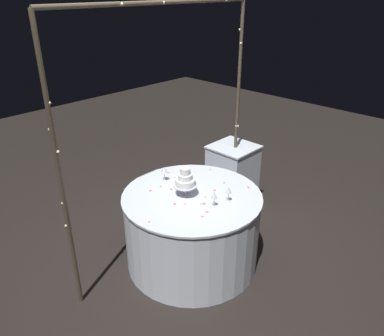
{
  "coord_description": "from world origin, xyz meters",
  "views": [
    {
      "loc": [
        -2.2,
        -2.1,
        2.52
      ],
      "look_at": [
        0.0,
        0.0,
        1.04
      ],
      "focal_mm": 35.22,
      "sensor_mm": 36.0,
      "label": 1
    }
  ],
  "objects_px": {
    "wine_glass_1": "(164,170)",
    "main_table": "(192,229)",
    "cake_knife": "(182,184)",
    "wine_glass_2": "(214,196)",
    "side_table": "(232,177)",
    "wine_glass_0": "(228,191)",
    "tiered_cake": "(185,180)",
    "decorative_arch": "(165,103)"
  },
  "relations": [
    {
      "from": "wine_glass_0",
      "to": "main_table",
      "type": "bearing_deg",
      "value": 114.27
    },
    {
      "from": "wine_glass_1",
      "to": "main_table",
      "type": "bearing_deg",
      "value": -92.76
    },
    {
      "from": "side_table",
      "to": "wine_glass_0",
      "type": "bearing_deg",
      "value": -144.51
    },
    {
      "from": "decorative_arch",
      "to": "wine_glass_1",
      "type": "height_order",
      "value": "decorative_arch"
    },
    {
      "from": "main_table",
      "to": "wine_glass_0",
      "type": "relative_size",
      "value": 8.75
    },
    {
      "from": "decorative_arch",
      "to": "side_table",
      "type": "bearing_deg",
      "value": 1.67
    },
    {
      "from": "side_table",
      "to": "wine_glass_0",
      "type": "xyz_separation_m",
      "value": [
        -0.95,
        -0.68,
        0.46
      ]
    },
    {
      "from": "tiered_cake",
      "to": "wine_glass_2",
      "type": "height_order",
      "value": "tiered_cake"
    },
    {
      "from": "decorative_arch",
      "to": "wine_glass_1",
      "type": "relative_size",
      "value": 15.96
    },
    {
      "from": "decorative_arch",
      "to": "cake_knife",
      "type": "xyz_separation_m",
      "value": [
        0.08,
        -0.12,
        -0.81
      ]
    },
    {
      "from": "side_table",
      "to": "cake_knife",
      "type": "height_order",
      "value": "side_table"
    },
    {
      "from": "main_table",
      "to": "wine_glass_0",
      "type": "bearing_deg",
      "value": -65.73
    },
    {
      "from": "decorative_arch",
      "to": "wine_glass_2",
      "type": "xyz_separation_m",
      "value": [
        -0.01,
        -0.61,
        -0.71
      ]
    },
    {
      "from": "wine_glass_0",
      "to": "wine_glass_2",
      "type": "xyz_separation_m",
      "value": [
        -0.15,
        0.04,
        -0.0
      ]
    },
    {
      "from": "cake_knife",
      "to": "decorative_arch",
      "type": "bearing_deg",
      "value": 123.97
    },
    {
      "from": "decorative_arch",
      "to": "wine_glass_0",
      "type": "distance_m",
      "value": 0.96
    },
    {
      "from": "main_table",
      "to": "cake_knife",
      "type": "distance_m",
      "value": 0.45
    },
    {
      "from": "decorative_arch",
      "to": "tiered_cake",
      "type": "distance_m",
      "value": 0.72
    },
    {
      "from": "decorative_arch",
      "to": "side_table",
      "type": "xyz_separation_m",
      "value": [
        1.09,
        0.03,
        -1.16
      ]
    },
    {
      "from": "main_table",
      "to": "wine_glass_0",
      "type": "xyz_separation_m",
      "value": [
        0.14,
        -0.31,
        0.49
      ]
    },
    {
      "from": "wine_glass_1",
      "to": "wine_glass_2",
      "type": "height_order",
      "value": "wine_glass_1"
    },
    {
      "from": "wine_glass_1",
      "to": "wine_glass_2",
      "type": "bearing_deg",
      "value": -92.67
    },
    {
      "from": "tiered_cake",
      "to": "wine_glass_1",
      "type": "relative_size",
      "value": 1.84
    },
    {
      "from": "side_table",
      "to": "wine_glass_2",
      "type": "distance_m",
      "value": 1.36
    },
    {
      "from": "side_table",
      "to": "wine_glass_2",
      "type": "xyz_separation_m",
      "value": [
        -1.1,
        -0.64,
        0.46
      ]
    },
    {
      "from": "main_table",
      "to": "cake_knife",
      "type": "height_order",
      "value": "cake_knife"
    },
    {
      "from": "decorative_arch",
      "to": "tiered_cake",
      "type": "bearing_deg",
      "value": -98.5
    },
    {
      "from": "tiered_cake",
      "to": "side_table",
      "type": "bearing_deg",
      "value": 15.6
    },
    {
      "from": "decorative_arch",
      "to": "wine_glass_0",
      "type": "bearing_deg",
      "value": -77.6
    },
    {
      "from": "tiered_cake",
      "to": "wine_glass_0",
      "type": "height_order",
      "value": "tiered_cake"
    },
    {
      "from": "main_table",
      "to": "tiered_cake",
      "type": "height_order",
      "value": "tiered_cake"
    },
    {
      "from": "decorative_arch",
      "to": "main_table",
      "type": "distance_m",
      "value": 1.24
    },
    {
      "from": "tiered_cake",
      "to": "wine_glass_1",
      "type": "bearing_deg",
      "value": 80.04
    },
    {
      "from": "side_table",
      "to": "wine_glass_2",
      "type": "bearing_deg",
      "value": -149.83
    },
    {
      "from": "tiered_cake",
      "to": "wine_glass_2",
      "type": "bearing_deg",
      "value": -84.68
    },
    {
      "from": "wine_glass_0",
      "to": "cake_knife",
      "type": "relative_size",
      "value": 0.53
    },
    {
      "from": "tiered_cake",
      "to": "wine_glass_0",
      "type": "distance_m",
      "value": 0.41
    },
    {
      "from": "wine_glass_0",
      "to": "wine_glass_1",
      "type": "xyz_separation_m",
      "value": [
        -0.12,
        0.71,
        0.0
      ]
    },
    {
      "from": "decorative_arch",
      "to": "wine_glass_1",
      "type": "distance_m",
      "value": 0.7
    },
    {
      "from": "wine_glass_0",
      "to": "wine_glass_2",
      "type": "distance_m",
      "value": 0.16
    },
    {
      "from": "side_table",
      "to": "wine_glass_0",
      "type": "distance_m",
      "value": 1.25
    },
    {
      "from": "main_table",
      "to": "cake_knife",
      "type": "xyz_separation_m",
      "value": [
        0.08,
        0.21,
        0.38
      ]
    }
  ]
}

